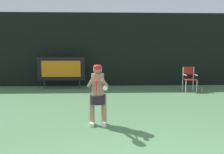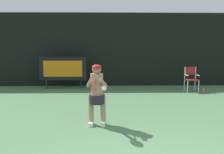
{
  "view_description": "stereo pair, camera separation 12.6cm",
  "coord_description": "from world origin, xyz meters",
  "px_view_note": "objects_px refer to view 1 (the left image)",
  "views": [
    {
      "loc": [
        -0.85,
        -2.69,
        1.91
      ],
      "look_at": [
        -0.6,
        3.87,
        1.05
      ],
      "focal_mm": 35.48,
      "sensor_mm": 36.0,
      "label": 1
    },
    {
      "loc": [
        -0.72,
        -2.69,
        1.91
      ],
      "look_at": [
        -0.6,
        3.87,
        1.05
      ],
      "focal_mm": 35.48,
      "sensor_mm": 36.0,
      "label": 2
    }
  ],
  "objects_px": {
    "umpire_chair": "(189,77)",
    "tennis_racket": "(96,85)",
    "water_bottle": "(202,90)",
    "tennis_player": "(98,92)",
    "scoreboard": "(61,69)"
  },
  "relations": [
    {
      "from": "umpire_chair",
      "to": "tennis_racket",
      "type": "bearing_deg",
      "value": -129.87
    },
    {
      "from": "scoreboard",
      "to": "tennis_racket",
      "type": "distance_m",
      "value": 5.9
    },
    {
      "from": "scoreboard",
      "to": "umpire_chair",
      "type": "relative_size",
      "value": 2.04
    },
    {
      "from": "umpire_chair",
      "to": "tennis_racket",
      "type": "relative_size",
      "value": 1.79
    },
    {
      "from": "scoreboard",
      "to": "umpire_chair",
      "type": "xyz_separation_m",
      "value": [
        5.77,
        -0.88,
        -0.33
      ]
    },
    {
      "from": "water_bottle",
      "to": "tennis_player",
      "type": "relative_size",
      "value": 0.17
    },
    {
      "from": "water_bottle",
      "to": "tennis_player",
      "type": "distance_m",
      "value": 5.89
    },
    {
      "from": "tennis_player",
      "to": "umpire_chair",
      "type": "bearing_deg",
      "value": 46.87
    },
    {
      "from": "tennis_racket",
      "to": "tennis_player",
      "type": "bearing_deg",
      "value": 81.02
    },
    {
      "from": "water_bottle",
      "to": "tennis_racket",
      "type": "relative_size",
      "value": 0.44
    },
    {
      "from": "umpire_chair",
      "to": "tennis_player",
      "type": "distance_m",
      "value": 5.77
    },
    {
      "from": "umpire_chair",
      "to": "tennis_racket",
      "type": "height_order",
      "value": "tennis_racket"
    },
    {
      "from": "water_bottle",
      "to": "scoreboard",
      "type": "bearing_deg",
      "value": 169.02
    },
    {
      "from": "water_bottle",
      "to": "umpire_chair",
      "type": "bearing_deg",
      "value": 142.86
    },
    {
      "from": "scoreboard",
      "to": "water_bottle",
      "type": "xyz_separation_m",
      "value": [
        6.21,
        -1.2,
        -0.82
      ]
    }
  ]
}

